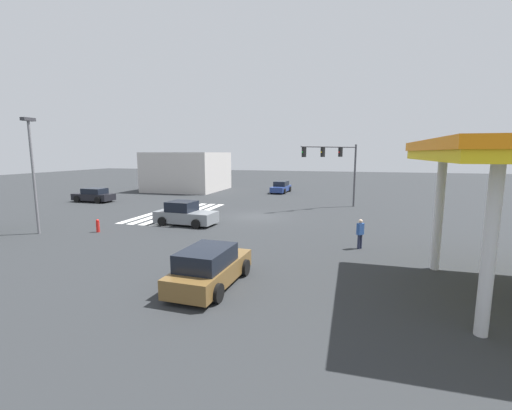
{
  "coord_description": "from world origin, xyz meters",
  "views": [
    {
      "loc": [
        26.29,
        7.38,
        5.12
      ],
      "look_at": [
        0.0,
        0.0,
        0.95
      ],
      "focal_mm": 24.0,
      "sensor_mm": 36.0,
      "label": 1
    }
  ],
  "objects_px": {
    "car_2": "(185,214)",
    "street_light_pole_a": "(32,165)",
    "traffic_signal_mast": "(337,161)",
    "car_1": "(210,267)",
    "pedestrian": "(360,232)",
    "car_3": "(94,195)",
    "car_0": "(281,187)",
    "fire_hydrant": "(98,226)"
  },
  "relations": [
    {
      "from": "traffic_signal_mast",
      "to": "fire_hydrant",
      "type": "height_order",
      "value": "traffic_signal_mast"
    },
    {
      "from": "car_3",
      "to": "traffic_signal_mast",
      "type": "bearing_deg",
      "value": -172.62
    },
    {
      "from": "street_light_pole_a",
      "to": "fire_hydrant",
      "type": "relative_size",
      "value": 8.43
    },
    {
      "from": "traffic_signal_mast",
      "to": "pedestrian",
      "type": "distance_m",
      "value": 14.12
    },
    {
      "from": "car_3",
      "to": "street_light_pole_a",
      "type": "distance_m",
      "value": 15.21
    },
    {
      "from": "street_light_pole_a",
      "to": "car_0",
      "type": "bearing_deg",
      "value": 158.9
    },
    {
      "from": "car_1",
      "to": "car_3",
      "type": "xyz_separation_m",
      "value": [
        -18.11,
        -21.02,
        -0.05
      ]
    },
    {
      "from": "car_1",
      "to": "car_3",
      "type": "bearing_deg",
      "value": 51.69
    },
    {
      "from": "traffic_signal_mast",
      "to": "car_3",
      "type": "relative_size",
      "value": 1.36
    },
    {
      "from": "traffic_signal_mast",
      "to": "car_2",
      "type": "xyz_separation_m",
      "value": [
        10.35,
        -10.1,
        -3.66
      ]
    },
    {
      "from": "traffic_signal_mast",
      "to": "car_3",
      "type": "xyz_separation_m",
      "value": [
        2.46,
        -24.79,
        -3.72
      ]
    },
    {
      "from": "traffic_signal_mast",
      "to": "street_light_pole_a",
      "type": "xyz_separation_m",
      "value": [
        15.46,
        -17.81,
        -0.0
      ]
    },
    {
      "from": "car_0",
      "to": "car_1",
      "type": "xyz_separation_m",
      "value": [
        31.9,
        3.7,
        0.05
      ]
    },
    {
      "from": "fire_hydrant",
      "to": "pedestrian",
      "type": "bearing_deg",
      "value": 91.92
    },
    {
      "from": "car_0",
      "to": "car_1",
      "type": "distance_m",
      "value": 32.11
    },
    {
      "from": "car_2",
      "to": "car_3",
      "type": "xyz_separation_m",
      "value": [
        -7.89,
        -14.69,
        -0.06
      ]
    },
    {
      "from": "car_0",
      "to": "car_3",
      "type": "distance_m",
      "value": 22.14
    },
    {
      "from": "car_0",
      "to": "pedestrian",
      "type": "relative_size",
      "value": 2.97
    },
    {
      "from": "car_2",
      "to": "car_3",
      "type": "distance_m",
      "value": 16.67
    },
    {
      "from": "car_1",
      "to": "traffic_signal_mast",
      "type": "bearing_deg",
      "value": -7.97
    },
    {
      "from": "traffic_signal_mast",
      "to": "fire_hydrant",
      "type": "relative_size",
      "value": 6.87
    },
    {
      "from": "car_0",
      "to": "car_1",
      "type": "relative_size",
      "value": 1.05
    },
    {
      "from": "car_1",
      "to": "fire_hydrant",
      "type": "bearing_deg",
      "value": 61.18
    },
    {
      "from": "car_2",
      "to": "car_3",
      "type": "relative_size",
      "value": 1.03
    },
    {
      "from": "street_light_pole_a",
      "to": "fire_hydrant",
      "type": "height_order",
      "value": "street_light_pole_a"
    },
    {
      "from": "traffic_signal_mast",
      "to": "car_1",
      "type": "height_order",
      "value": "traffic_signal_mast"
    },
    {
      "from": "car_0",
      "to": "fire_hydrant",
      "type": "height_order",
      "value": "car_0"
    },
    {
      "from": "car_0",
      "to": "car_2",
      "type": "relative_size",
      "value": 1.06
    },
    {
      "from": "car_1",
      "to": "fire_hydrant",
      "type": "distance_m",
      "value": 12.49
    },
    {
      "from": "fire_hydrant",
      "to": "car_3",
      "type": "bearing_deg",
      "value": -138.36
    },
    {
      "from": "pedestrian",
      "to": "street_light_pole_a",
      "type": "distance_m",
      "value": 20.14
    },
    {
      "from": "car_0",
      "to": "car_2",
      "type": "xyz_separation_m",
      "value": [
        21.68,
        -2.63,
        0.05
      ]
    },
    {
      "from": "car_0",
      "to": "car_1",
      "type": "height_order",
      "value": "car_1"
    },
    {
      "from": "car_1",
      "to": "pedestrian",
      "type": "relative_size",
      "value": 2.84
    },
    {
      "from": "car_2",
      "to": "street_light_pole_a",
      "type": "height_order",
      "value": "street_light_pole_a"
    },
    {
      "from": "car_0",
      "to": "street_light_pole_a",
      "type": "distance_m",
      "value": 28.96
    },
    {
      "from": "car_2",
      "to": "pedestrian",
      "type": "bearing_deg",
      "value": -10.72
    },
    {
      "from": "traffic_signal_mast",
      "to": "car_2",
      "type": "distance_m",
      "value": 14.92
    },
    {
      "from": "street_light_pole_a",
      "to": "car_1",
      "type": "bearing_deg",
      "value": 70.0
    },
    {
      "from": "fire_hydrant",
      "to": "car_2",
      "type": "bearing_deg",
      "value": 130.7
    },
    {
      "from": "car_0",
      "to": "car_3",
      "type": "xyz_separation_m",
      "value": [
        13.79,
        -17.32,
        -0.01
      ]
    },
    {
      "from": "traffic_signal_mast",
      "to": "car_0",
      "type": "bearing_deg",
      "value": -101.58
    }
  ]
}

